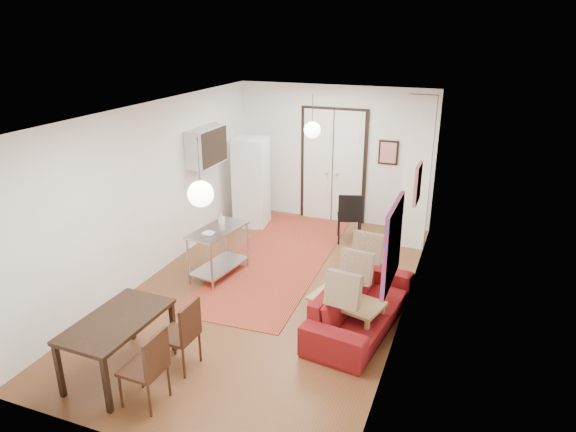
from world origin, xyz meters
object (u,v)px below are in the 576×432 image
(sofa, at_px, (361,305))
(dining_chair_far, at_px, (147,357))
(dining_chair_near, at_px, (181,325))
(black_side_chair, at_px, (351,211))
(kitchen_counter, at_px, (218,246))
(fridge, at_px, (251,182))
(coffee_table, at_px, (346,303))
(dining_table, at_px, (117,325))

(sofa, bearing_deg, dining_chair_far, 148.66)
(dining_chair_near, bearing_deg, black_side_chair, 169.73)
(dining_chair_near, xyz_separation_m, dining_chair_far, (0.00, -0.70, 0.00))
(kitchen_counter, height_order, fridge, fridge)
(sofa, bearing_deg, coffee_table, 133.23)
(black_side_chair, bearing_deg, dining_chair_near, 61.02)
(sofa, distance_m, black_side_chair, 3.18)
(sofa, height_order, black_side_chair, black_side_chair)
(fridge, distance_m, dining_chair_far, 5.57)
(dining_chair_near, bearing_deg, dining_chair_far, 1.54)
(sofa, distance_m, fridge, 4.43)
(dining_chair_far, distance_m, black_side_chair, 5.45)
(fridge, distance_m, black_side_chair, 2.20)
(sofa, xyz_separation_m, dining_chair_far, (-1.91, -2.33, 0.21))
(dining_chair_far, bearing_deg, dining_table, -111.68)
(dining_chair_far, bearing_deg, dining_chair_near, -178.46)
(dining_table, distance_m, dining_chair_near, 0.76)
(sofa, relative_size, dining_table, 1.63)
(fridge, relative_size, dining_chair_far, 2.01)
(coffee_table, distance_m, dining_chair_far, 2.80)
(kitchen_counter, height_order, black_side_chair, black_side_chair)
(sofa, distance_m, dining_table, 3.28)
(dining_chair_near, bearing_deg, coffee_table, 132.58)
(dining_table, bearing_deg, kitchen_counter, 92.42)
(coffee_table, bearing_deg, dining_chair_far, -128.08)
(sofa, bearing_deg, fridge, 53.23)
(fridge, relative_size, dining_chair_near, 2.01)
(dining_chair_near, height_order, dining_chair_far, same)
(fridge, height_order, dining_chair_far, fridge)
(kitchen_counter, bearing_deg, dining_table, -79.58)
(fridge, bearing_deg, black_side_chair, -9.68)
(dining_table, distance_m, dining_chair_far, 0.67)
(dining_table, height_order, dining_chair_far, dining_chair_far)
(kitchen_counter, bearing_deg, black_side_chair, 62.16)
(kitchen_counter, bearing_deg, coffee_table, -10.51)
(coffee_table, height_order, kitchen_counter, kitchen_counter)
(coffee_table, relative_size, fridge, 0.60)
(coffee_table, xyz_separation_m, dining_table, (-2.33, -1.94, 0.28))
(kitchen_counter, xyz_separation_m, dining_chair_far, (0.72, -3.02, -0.00))
(sofa, relative_size, dining_chair_far, 2.41)
(black_side_chair, bearing_deg, kitchen_counter, 36.99)
(black_side_chair, bearing_deg, sofa, 90.06)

